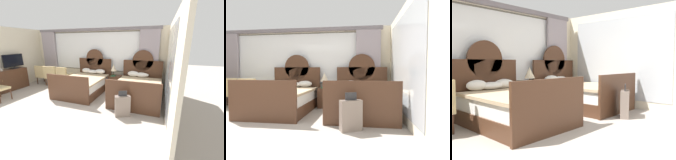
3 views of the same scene
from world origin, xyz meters
The scene contains 16 objects.
ground_plane centered at (0.00, 0.00, 0.00)m, with size 24.00×24.00×0.00m, color #9E9389.
wall_back_window centered at (0.00, 3.63, 1.43)m, with size 6.65×0.22×2.70m.
wall_left centered at (-3.36, 1.52, 1.35)m, with size 0.07×4.23×2.70m.
wall_right_mirror centered at (3.36, 1.54, 1.35)m, with size 0.08×4.23×2.70m.
bed_near_window centered at (0.12, 2.42, 0.38)m, with size 1.65×2.23×1.75m.
bed_near_mirror centered at (2.37, 2.41, 0.37)m, with size 1.65×2.23×1.75m.
nightstand_between_beds centered at (1.25, 3.13, 0.32)m, with size 0.51×0.54×0.64m.
table_lamp_on_nightstand centered at (1.17, 3.14, 0.98)m, with size 0.27×0.27×0.49m.
book_on_nightstand centered at (1.19, 3.03, 0.65)m, with size 0.18×0.26×0.03m.
dresser_minibar centered at (-3.10, 1.51, 0.46)m, with size 0.46×1.52×0.91m.
tv_flatscreen centered at (-3.08, 1.83, 1.24)m, with size 0.20×0.89×0.63m.
cup_on_dresser centered at (-3.07, 1.27, 0.96)m, with size 0.11×0.08×0.08m.
armchair_by_window_left centered at (-1.21, 2.78, 0.51)m, with size 0.60×0.60×0.95m.
armchair_by_window_centre centered at (-1.95, 2.78, 0.51)m, with size 0.72×0.72×0.95m.
armchair_by_window_right centered at (-2.49, 2.78, 0.51)m, with size 0.64×0.64×0.95m.
suitcase_on_floor centered at (2.17, 1.00, 0.31)m, with size 0.46×0.35×0.76m.
Camera 1 is at (3.07, -2.46, 2.05)m, focal length 22.04 mm.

